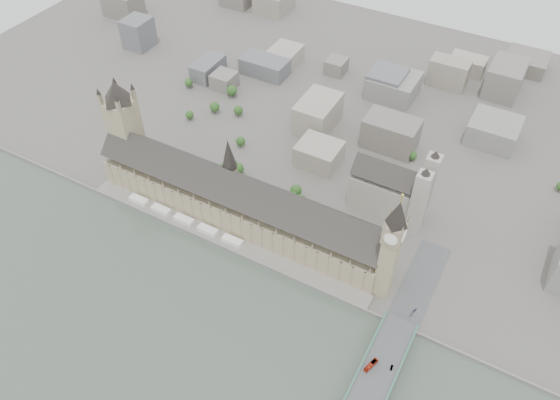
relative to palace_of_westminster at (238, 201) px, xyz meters
The scene contains 15 objects.
ground 30.06m from the palace_of_westminster, 90.00° to the right, with size 900.00×900.00×0.00m, color #595651.
river_thames 186.09m from the palace_of_westminster, 90.00° to the right, with size 600.00×600.00×0.00m, color #465347.
embankment_wall 40.67m from the palace_of_westminster, 90.00° to the right, with size 600.00×1.50×3.00m, color gray.
river_terrace 34.80m from the palace_of_westminster, 90.00° to the right, with size 270.00×15.00×2.00m, color gray.
terrace_tents 51.60m from the palace_of_westminster, 146.28° to the right, with size 118.00×7.00×4.00m.
palace_of_westminster is the anchor object (origin of this frame).
elizabeth_tower 142.94m from the palace_of_westminster, ahead, with size 17.00×17.00×107.50m.
victoria_tower 126.41m from the palace_of_westminster, behind, with size 30.00×30.00×100.00m.
central_tower 37.14m from the palace_of_westminster, 147.79° to the left, with size 13.00×13.00×48.00m.
westminster_abbey 134.09m from the palace_of_westminster, 34.17° to the left, with size 68.00×36.00×64.00m.
city_skyline_inland 225.33m from the palace_of_westminster, 90.00° to the left, with size 720.00×360.00×38.00m, color gray, non-canonical shape.
park_trees 44.22m from the palace_of_westminster, 103.94° to the left, with size 110.00×30.00×15.00m, color #214E1C, non-canonical shape.
red_bus_north 175.84m from the palace_of_westminster, 27.22° to the right, with size 2.89×12.37×3.44m, color red.
car_silver 185.11m from the palace_of_westminster, 23.83° to the right, with size 1.42×4.07×1.34m, color gray.
car_approach 169.43m from the palace_of_westminster, ahead, with size 1.84×4.53×1.31m, color gray.
Camera 1 is at (189.58, -248.86, 353.70)m, focal length 35.00 mm.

